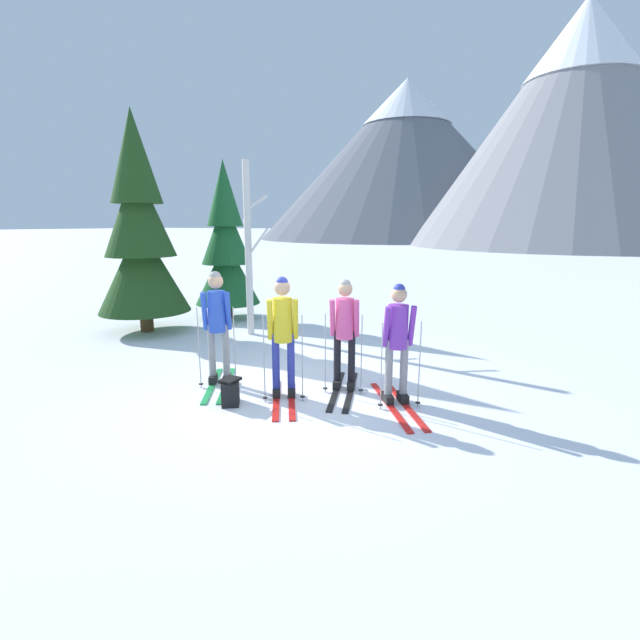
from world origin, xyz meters
TOP-DOWN VIEW (x-y plane):
  - ground_plane at (0.00, 0.00)m, footprint 400.00×400.00m
  - skier_in_blue at (-1.39, -0.17)m, footprint 1.06×1.55m
  - skier_in_yellow at (-0.16, -0.25)m, footprint 1.05×1.53m
  - skier_in_pink at (0.52, 0.43)m, footprint 0.78×1.72m
  - skier_in_purple at (1.40, 0.22)m, footprint 1.24×1.65m
  - pine_tree_near at (-4.42, 4.17)m, footprint 1.71×1.71m
  - pine_tree_mid at (-5.21, 2.02)m, footprint 2.07×2.07m
  - birch_tree_tall at (-2.81, 2.85)m, footprint 0.99×0.62m
  - backpack_on_snow_front at (-0.71, -0.82)m, footprint 0.38×0.40m
  - mountain_ridge_distant at (-1.44, 63.04)m, footprint 76.65×57.18m

SIDE VIEW (x-z plane):
  - ground_plane at x=0.00m, z-range 0.00..0.00m
  - backpack_on_snow_front at x=-0.71m, z-range 0.00..0.38m
  - skier_in_pink at x=0.52m, z-range 0.08..1.79m
  - skier_in_purple at x=1.40m, z-range 0.08..1.79m
  - skier_in_yellow at x=-0.16m, z-range 0.10..1.88m
  - skier_in_blue at x=-1.39m, z-range 0.13..1.93m
  - pine_tree_near at x=-4.42m, z-range -0.18..3.95m
  - birch_tree_tall at x=-2.81m, z-range 0.03..3.90m
  - pine_tree_mid at x=-5.21m, z-range -0.21..4.79m
  - mountain_ridge_distant at x=-1.44m, z-range -1.32..28.20m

